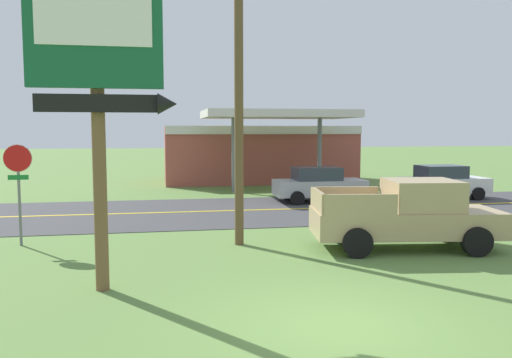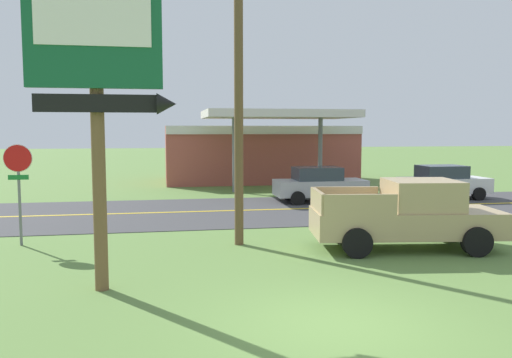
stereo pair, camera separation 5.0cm
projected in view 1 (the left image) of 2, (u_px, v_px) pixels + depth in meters
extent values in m
plane|color=#5B7F3D|center=(339.00, 326.00, 9.04)|extent=(180.00, 180.00, 0.00)
cube|color=#3D3D3F|center=(234.00, 211.00, 21.77)|extent=(140.00, 8.00, 0.02)
cube|color=gold|center=(234.00, 210.00, 21.77)|extent=(126.00, 0.20, 0.01)
cylinder|color=brown|center=(98.00, 125.00, 10.74)|extent=(0.28, 0.28, 6.91)
cube|color=#145633|center=(94.00, 27.00, 10.38)|extent=(2.67, 0.16, 2.41)
cube|color=white|center=(93.00, 11.00, 10.27)|extent=(2.24, 0.03, 1.35)
cube|color=black|center=(97.00, 103.00, 10.53)|extent=(2.40, 0.12, 0.36)
cone|color=black|center=(167.00, 104.00, 10.78)|extent=(0.40, 0.44, 0.44)
cylinder|color=slate|center=(20.00, 208.00, 15.19)|extent=(0.08, 0.08, 2.20)
cylinder|color=red|center=(17.00, 158.00, 15.03)|extent=(0.76, 0.03, 0.76)
cylinder|color=white|center=(18.00, 158.00, 15.05)|extent=(0.80, 0.01, 0.80)
cube|color=#19722D|center=(18.00, 177.00, 15.08)|extent=(0.56, 0.03, 0.14)
cylinder|color=brown|center=(239.00, 74.00, 14.98)|extent=(0.26, 0.26, 9.90)
cube|color=#A84C42|center=(257.00, 154.00, 34.53)|extent=(12.00, 6.00, 3.60)
cube|color=silver|center=(267.00, 130.00, 31.40)|extent=(12.00, 0.12, 0.50)
cube|color=silver|center=(277.00, 114.00, 28.43)|extent=(8.00, 5.00, 0.40)
cylinder|color=slate|center=(234.00, 153.00, 28.20)|extent=(0.24, 0.24, 4.20)
cylinder|color=slate|center=(319.00, 153.00, 29.05)|extent=(0.24, 0.24, 4.20)
cube|color=tan|center=(405.00, 222.00, 14.82)|extent=(5.41, 2.62, 0.72)
cube|color=tan|center=(422.00, 195.00, 14.77)|extent=(2.12, 2.03, 0.84)
cube|color=#28333D|center=(453.00, 195.00, 14.81)|extent=(0.32, 1.65, 0.71)
cube|color=tan|center=(345.00, 196.00, 15.60)|extent=(1.95, 0.37, 0.56)
cube|color=tan|center=(361.00, 205.00, 13.77)|extent=(1.95, 0.37, 0.56)
cube|color=tan|center=(318.00, 200.00, 14.63)|extent=(0.36, 1.88, 0.56)
cylinder|color=black|center=(447.00, 228.00, 15.91)|extent=(0.83, 0.38, 0.80)
cylinder|color=black|center=(477.00, 241.00, 13.96)|extent=(0.83, 0.38, 0.80)
cylinder|color=black|center=(341.00, 229.00, 15.75)|extent=(0.83, 0.38, 0.80)
cylinder|color=black|center=(357.00, 243.00, 13.80)|extent=(0.83, 0.38, 0.80)
cube|color=#A8AAAF|center=(320.00, 188.00, 24.43)|extent=(4.20, 1.76, 0.72)
cube|color=#2D3842|center=(317.00, 173.00, 24.35)|extent=(2.10, 1.56, 0.60)
cylinder|color=black|center=(340.00, 192.00, 25.56)|extent=(0.64, 0.24, 0.64)
cylinder|color=black|center=(353.00, 197.00, 23.84)|extent=(0.64, 0.24, 0.64)
cylinder|color=black|center=(288.00, 194.00, 25.10)|extent=(0.64, 0.24, 0.64)
cylinder|color=black|center=(297.00, 198.00, 23.37)|extent=(0.64, 0.24, 0.64)
cube|color=silver|center=(443.00, 185.00, 25.56)|extent=(4.20, 1.76, 0.72)
cube|color=#2D3842|center=(441.00, 172.00, 25.47)|extent=(2.10, 1.56, 0.60)
cylinder|color=black|center=(457.00, 190.00, 26.68)|extent=(0.64, 0.24, 0.64)
cylinder|color=black|center=(478.00, 194.00, 24.96)|extent=(0.64, 0.24, 0.64)
cylinder|color=black|center=(410.00, 191.00, 26.22)|extent=(0.64, 0.24, 0.64)
cylinder|color=black|center=(427.00, 195.00, 24.50)|extent=(0.64, 0.24, 0.64)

